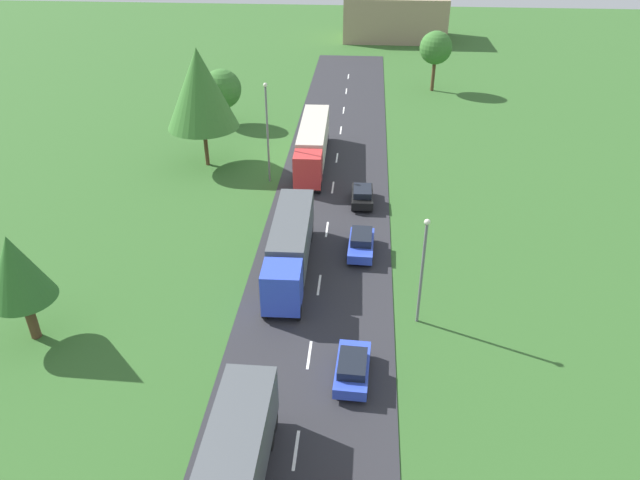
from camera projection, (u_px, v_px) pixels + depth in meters
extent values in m
cube|color=#2B2B30|center=(310.00, 354.00, 34.95)|extent=(10.00, 140.00, 0.06)
cube|color=white|center=(296.00, 450.00, 28.99)|extent=(0.16, 2.40, 0.01)
cube|color=white|center=(309.00, 355.00, 34.81)|extent=(0.16, 2.40, 0.01)
cube|color=white|center=(319.00, 285.00, 40.87)|extent=(0.16, 2.40, 0.01)
cube|color=white|center=(327.00, 229.00, 47.39)|extent=(0.16, 2.40, 0.01)
cube|color=white|center=(333.00, 187.00, 53.89)|extent=(0.16, 2.40, 0.01)
cube|color=white|center=(337.00, 158.00, 59.68)|extent=(0.16, 2.40, 0.01)
cube|color=white|center=(341.00, 130.00, 66.30)|extent=(0.16, 2.40, 0.01)
cube|color=white|center=(344.00, 110.00, 72.10)|extent=(0.16, 2.40, 0.01)
cube|color=white|center=(346.00, 91.00, 78.68)|extent=(0.16, 2.40, 0.01)
cube|color=white|center=(348.00, 76.00, 84.62)|extent=(0.16, 2.40, 0.01)
cube|color=#4C5156|center=(233.00, 465.00, 25.70)|extent=(2.56, 9.49, 2.71)
cylinder|color=black|center=(270.00, 440.00, 28.90)|extent=(0.36, 1.00, 1.00)
cylinder|color=black|center=(227.00, 437.00, 29.06)|extent=(0.36, 1.00, 1.00)
cylinder|color=black|center=(273.00, 422.00, 29.87)|extent=(0.36, 1.00, 1.00)
cylinder|color=black|center=(232.00, 419.00, 30.03)|extent=(0.36, 1.00, 1.00)
cube|color=blue|center=(282.00, 287.00, 37.35)|extent=(2.49, 2.53, 2.84)
cube|color=black|center=(280.00, 292.00, 36.08)|extent=(2.10, 0.14, 1.25)
cube|color=#4C5156|center=(292.00, 234.00, 42.48)|extent=(2.68, 9.13, 2.71)
cube|color=black|center=(292.00, 253.00, 43.28)|extent=(1.07, 8.65, 0.24)
cylinder|color=black|center=(298.00, 312.00, 37.50)|extent=(0.37, 1.01, 1.00)
cylinder|color=black|center=(265.00, 311.00, 37.61)|extent=(0.37, 1.01, 1.00)
cylinder|color=black|center=(310.00, 235.00, 45.61)|extent=(0.37, 1.01, 1.00)
cylinder|color=black|center=(282.00, 235.00, 45.72)|extent=(0.37, 1.01, 1.00)
cylinder|color=black|center=(311.00, 228.00, 46.54)|extent=(0.37, 1.01, 1.00)
cylinder|color=black|center=(284.00, 227.00, 46.65)|extent=(0.37, 1.01, 1.00)
cube|color=red|center=(308.00, 169.00, 52.56)|extent=(2.48, 2.42, 2.92)
cube|color=black|center=(307.00, 169.00, 51.33)|extent=(2.10, 0.14, 1.29)
cube|color=beige|center=(314.00, 137.00, 58.56)|extent=(2.70, 11.28, 2.81)
cube|color=black|center=(314.00, 152.00, 59.39)|extent=(1.09, 10.69, 0.24)
cylinder|color=black|center=(319.00, 188.00, 52.75)|extent=(0.37, 1.01, 1.00)
cylinder|color=black|center=(296.00, 187.00, 52.86)|extent=(0.37, 1.01, 1.00)
cylinder|color=black|center=(326.00, 141.00, 62.27)|extent=(0.37, 1.01, 1.00)
cylinder|color=black|center=(306.00, 140.00, 62.38)|extent=(0.37, 1.01, 1.00)
cylinder|color=black|center=(327.00, 136.00, 63.42)|extent=(0.37, 1.01, 1.00)
cylinder|color=black|center=(307.00, 136.00, 63.53)|extent=(0.37, 1.01, 1.00)
cube|color=blue|center=(352.00, 369.00, 32.88)|extent=(1.99, 4.14, 0.66)
cube|color=black|center=(352.00, 364.00, 32.40)|extent=(1.62, 2.34, 0.53)
cylinder|color=black|center=(340.00, 356.00, 34.31)|extent=(0.25, 0.65, 0.64)
cylinder|color=black|center=(368.00, 358.00, 34.14)|extent=(0.25, 0.65, 0.64)
cylinder|color=black|center=(335.00, 390.00, 31.96)|extent=(0.25, 0.65, 0.64)
cylinder|color=black|center=(365.00, 393.00, 31.79)|extent=(0.25, 0.65, 0.64)
cube|color=blue|center=(361.00, 246.00, 44.02)|extent=(1.93, 4.25, 0.69)
cube|color=black|center=(362.00, 237.00, 43.87)|extent=(1.58, 2.39, 0.58)
cylinder|color=black|center=(371.00, 261.00, 42.90)|extent=(0.24, 0.65, 0.64)
cylinder|color=black|center=(349.00, 259.00, 43.06)|extent=(0.24, 0.65, 0.64)
cylinder|color=black|center=(372.00, 240.00, 45.33)|extent=(0.24, 0.65, 0.64)
cylinder|color=black|center=(351.00, 239.00, 45.48)|extent=(0.24, 0.65, 0.64)
cube|color=black|center=(362.00, 196.00, 50.91)|extent=(1.88, 4.01, 0.68)
cube|color=black|center=(362.00, 191.00, 50.43)|extent=(1.56, 2.26, 0.53)
cylinder|color=black|center=(353.00, 193.00, 52.28)|extent=(0.23, 0.64, 0.64)
cylinder|color=black|center=(371.00, 193.00, 52.20)|extent=(0.23, 0.64, 0.64)
cylinder|color=black|center=(353.00, 207.00, 49.97)|extent=(0.23, 0.64, 0.64)
cylinder|color=black|center=(372.00, 208.00, 49.89)|extent=(0.23, 0.64, 0.64)
cylinder|color=slate|center=(422.00, 275.00, 35.83)|extent=(0.18, 0.18, 7.02)
sphere|color=silver|center=(427.00, 222.00, 33.96)|extent=(0.36, 0.36, 0.36)
cylinder|color=slate|center=(268.00, 136.00, 52.93)|extent=(0.18, 0.18, 8.86)
sphere|color=silver|center=(265.00, 85.00, 50.59)|extent=(0.36, 0.36, 0.36)
cylinder|color=#513823|center=(433.00, 75.00, 78.14)|extent=(0.45, 0.45, 3.99)
sphere|color=#38702D|center=(436.00, 48.00, 76.30)|extent=(4.15, 4.15, 4.15)
cylinder|color=#513823|center=(224.00, 113.00, 67.67)|extent=(0.53, 0.53, 2.42)
sphere|color=#38702D|center=(222.00, 89.00, 66.22)|extent=(4.32, 4.32, 4.32)
cylinder|color=#513823|center=(206.00, 146.00, 57.43)|extent=(0.39, 0.39, 3.87)
cone|color=#38702D|center=(200.00, 88.00, 54.54)|extent=(6.69, 6.69, 7.36)
cylinder|color=#513823|center=(31.00, 317.00, 35.60)|extent=(0.60, 0.60, 2.89)
cone|color=#2D6628|center=(15.00, 268.00, 33.78)|extent=(3.80, 3.80, 4.18)
cube|color=#9E846B|center=(395.00, 17.00, 103.70)|extent=(17.43, 11.06, 7.20)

